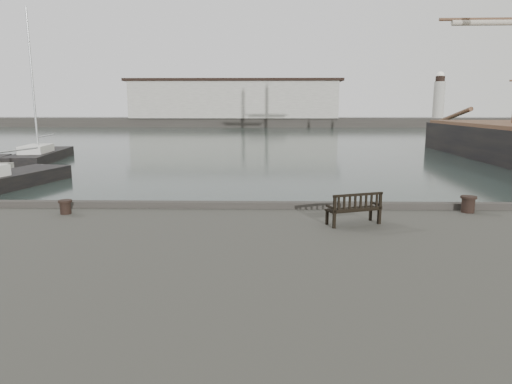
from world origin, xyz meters
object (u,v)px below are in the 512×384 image
(bench, at_px, (354,215))
(bollard_right, at_px, (468,204))
(yacht_d, at_px, (41,158))
(bollard_left, at_px, (65,207))

(bench, bearing_deg, bollard_right, 1.99)
(bench, height_order, yacht_d, yacht_d)
(bollard_left, bearing_deg, bollard_right, 2.20)
(bench, distance_m, bollard_right, 3.72)
(bollard_left, bearing_deg, yacht_d, 117.63)
(bollard_right, bearing_deg, bench, -157.86)
(bollard_right, xyz_separation_m, yacht_d, (-24.49, 25.07, -1.56))
(bench, height_order, bollard_right, bench)
(bollard_left, bearing_deg, bench, -7.20)
(bollard_left, xyz_separation_m, yacht_d, (-13.34, 25.50, -1.52))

